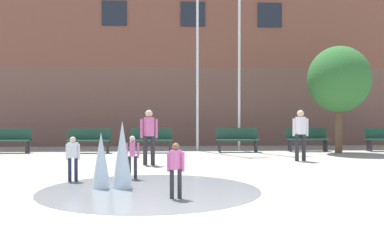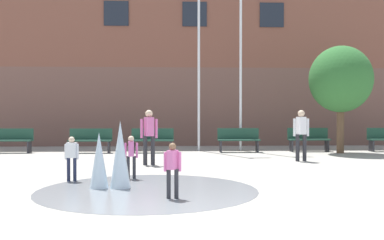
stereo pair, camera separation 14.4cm
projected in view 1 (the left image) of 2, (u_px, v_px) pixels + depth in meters
ground_plane at (259, 230)px, 5.77m from camera, size 100.00×100.00×0.00m
library_building at (189, 66)px, 23.19m from camera, size 36.00×6.05×7.88m
splash_fountain at (123, 166)px, 8.90m from camera, size 4.31×4.31×1.36m
park_bench_far_left at (9, 140)px, 16.76m from camera, size 1.60×0.44×0.91m
park_bench_under_left_flagpole at (89, 140)px, 16.77m from camera, size 1.60×0.44×0.91m
park_bench_center at (151, 140)px, 16.92m from camera, size 1.60×0.44×0.91m
park_bench_under_right_flagpole at (237, 139)px, 17.18m from camera, size 1.60×0.44×0.91m
park_bench_near_trashcan at (307, 139)px, 17.50m from camera, size 1.60×0.44×0.91m
adult_near_bench at (149, 133)px, 12.90m from camera, size 0.50×0.39×1.59m
child_in_fountain at (73, 155)px, 9.84m from camera, size 0.31×0.16×0.99m
child_with_pink_shirt at (132, 154)px, 10.20m from camera, size 0.31×0.22×0.99m
child_running at (176, 166)px, 7.87m from camera, size 0.31×0.24×0.99m
adult_watching at (300, 131)px, 13.95m from camera, size 0.50×0.36×1.59m
flagpole_left at (198, 31)px, 17.69m from camera, size 0.80×0.10×8.97m
flagpole_right at (240, 40)px, 17.79m from camera, size 0.80×0.10×8.28m
street_tree_near_building at (339, 80)px, 16.69m from camera, size 2.32×2.32×3.99m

